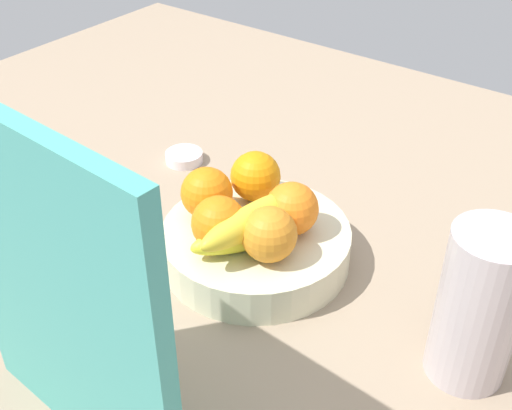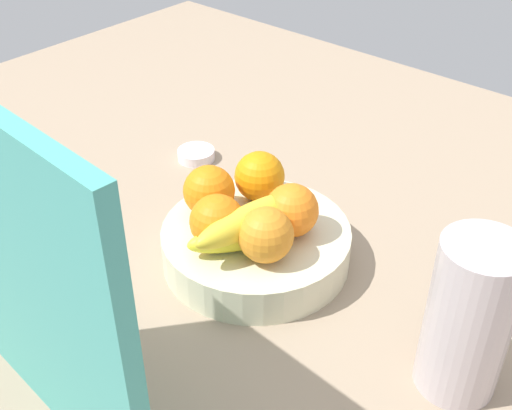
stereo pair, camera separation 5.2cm
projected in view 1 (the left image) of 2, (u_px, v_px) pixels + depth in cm
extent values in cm
cube|color=gray|center=(277.00, 263.00, 91.79)|extent=(180.00, 140.00, 3.00)
cylinder|color=beige|center=(256.00, 245.00, 88.59)|extent=(25.47, 25.47, 5.21)
sphere|color=orange|center=(255.00, 176.00, 91.33)|extent=(7.10, 7.10, 7.10)
sphere|color=orange|center=(207.00, 193.00, 87.89)|extent=(7.10, 7.10, 7.10)
sphere|color=orange|center=(219.00, 223.00, 82.30)|extent=(7.10, 7.10, 7.10)
sphere|color=orange|center=(269.00, 234.00, 80.43)|extent=(7.10, 7.10, 7.10)
sphere|color=orange|center=(294.00, 207.00, 85.18)|extent=(7.10, 7.10, 7.10)
ellipsoid|color=yellow|center=(253.00, 232.00, 83.28)|extent=(11.94, 16.73, 4.00)
ellipsoid|color=yellow|center=(253.00, 220.00, 81.84)|extent=(6.82, 17.43, 4.00)
cube|color=teal|center=(60.00, 305.00, 57.03)|extent=(28.06, 3.55, 36.00)
cylinder|color=#C0B1B4|center=(479.00, 307.00, 68.87)|extent=(8.89, 8.89, 19.08)
cylinder|color=white|center=(184.00, 157.00, 110.97)|extent=(6.32, 6.32, 1.75)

